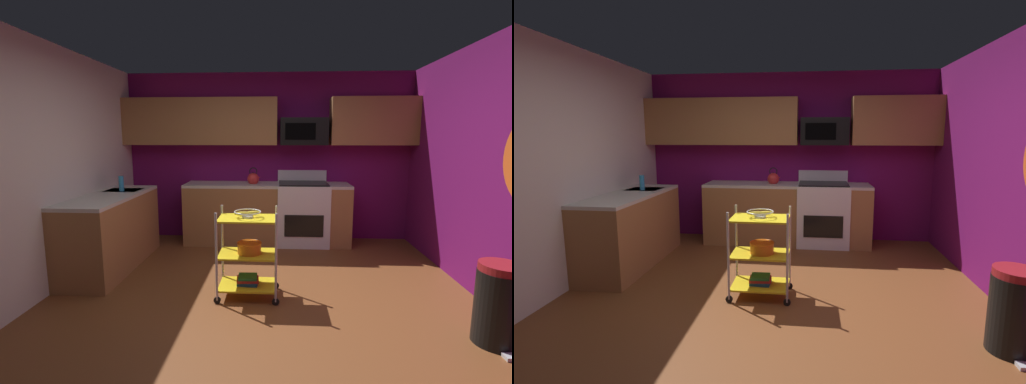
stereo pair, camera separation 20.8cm
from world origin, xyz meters
TOP-DOWN VIEW (x-y plane):
  - floor at (0.00, 0.00)m, footprint 4.40×4.80m
  - wall_back at (0.00, 2.43)m, footprint 4.52×0.06m
  - wall_left at (-2.23, 0.00)m, footprint 0.06×4.80m
  - counter_run at (-0.78, 1.63)m, footprint 3.44×2.30m
  - oven_range at (0.54, 2.10)m, footprint 0.76×0.65m
  - upper_cabinets at (-0.12, 2.23)m, footprint 4.40×0.33m
  - microwave at (0.54, 2.21)m, footprint 0.70×0.39m
  - rolling_cart at (-0.14, 0.22)m, footprint 0.65×0.40m
  - fruit_bowl at (-0.14, 0.22)m, footprint 0.27×0.27m
  - mixing_bowl_large at (-0.12, 0.22)m, footprint 0.25×0.25m
  - book_stack at (-0.14, 0.22)m, footprint 0.24×0.18m
  - kettle at (-0.21, 2.10)m, footprint 0.21×0.18m
  - dish_soap_bottle at (-1.88, 1.24)m, footprint 0.06×0.06m
  - trash_can at (1.90, -0.51)m, footprint 0.34×0.42m

SIDE VIEW (x-z plane):
  - floor at x=0.00m, z-range -0.04..0.00m
  - book_stack at x=-0.14m, z-range 0.13..0.22m
  - trash_can at x=1.90m, z-range 0.00..0.66m
  - rolling_cart at x=-0.14m, z-range 0.00..0.91m
  - counter_run at x=-0.78m, z-range 0.00..0.92m
  - oven_range at x=0.54m, z-range -0.07..1.03m
  - mixing_bowl_large at x=-0.12m, z-range 0.46..0.58m
  - fruit_bowl at x=-0.14m, z-range 0.84..0.91m
  - kettle at x=-0.21m, z-range 0.86..1.13m
  - dish_soap_bottle at x=-1.88m, z-range 0.92..1.12m
  - wall_back at x=0.00m, z-range 0.00..2.60m
  - wall_left at x=-2.23m, z-range 0.00..2.60m
  - microwave at x=0.54m, z-range 1.50..1.90m
  - upper_cabinets at x=-0.12m, z-range 1.50..2.20m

